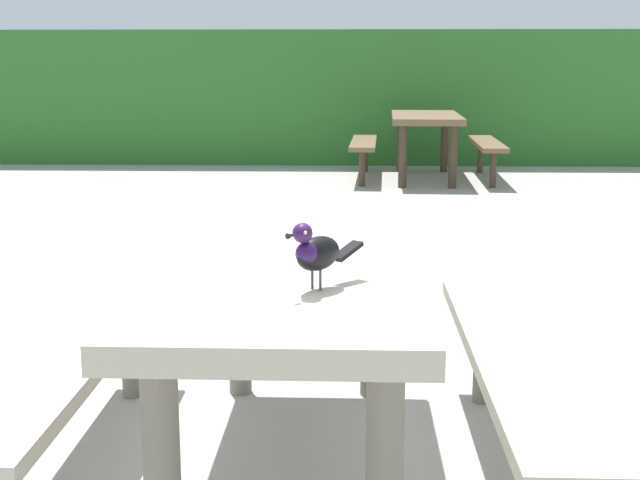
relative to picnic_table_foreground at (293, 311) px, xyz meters
The scene contains 4 objects.
hedge_wall 9.66m from the picnic_table_foreground, 89.50° to the left, with size 28.00×2.25×1.73m, color #2D6B28.
picnic_table_foreground is the anchor object (origin of this frame).
bird_grackle 0.53m from the picnic_table_foreground, 78.50° to the right, with size 0.20×0.24×0.18m.
picnic_table_mid_left 7.33m from the picnic_table_foreground, 81.73° to the left, with size 1.75×1.83×0.74m.
Camera 1 is at (0.08, -2.51, 1.32)m, focal length 48.16 mm.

